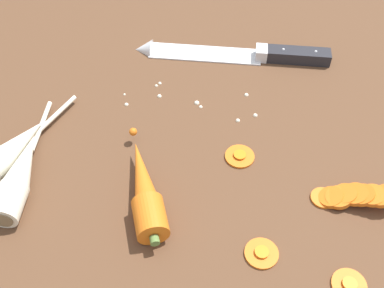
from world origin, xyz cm
name	(u,v)px	position (x,y,z in cm)	size (l,w,h in cm)	color
ground_plane	(194,149)	(0.00, 0.00, -2.00)	(120.00, 90.00, 4.00)	brown
chefs_knife	(229,53)	(3.07, 20.98, 0.65)	(34.82, 5.31, 4.18)	silver
whole_carrot	(145,190)	(-4.91, -11.49, 2.10)	(9.55, 18.48, 4.20)	orange
parsnip_front	(20,175)	(-22.46, -11.52, 1.98)	(5.14, 22.47, 4.00)	silver
parsnip_mid_left	(11,152)	(-25.29, -7.77, 1.98)	(9.67, 20.28, 4.00)	silver
carrot_slice_stack	(354,196)	(22.87, -7.61, 1.31)	(11.35, 4.01, 3.45)	orange
carrot_slice_stray_near	(349,284)	(21.66, -19.95, 0.36)	(4.21, 4.21, 0.70)	orange
carrot_slice_stray_mid	(262,253)	(11.14, -17.39, 0.36)	(4.30, 4.30, 0.70)	orange
carrot_slice_stray_far	(240,156)	(7.10, -2.19, 0.36)	(4.33, 4.33, 0.70)	orange
mince_crumbs	(196,101)	(-0.85, 8.18, 0.35)	(22.27, 7.33, 0.86)	silver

